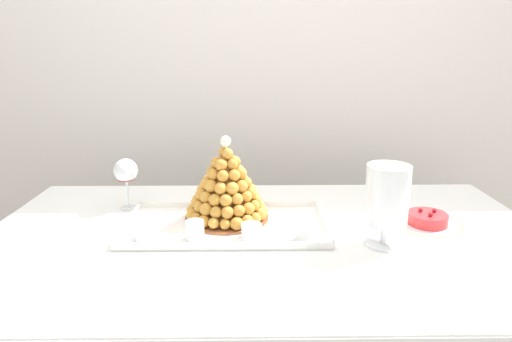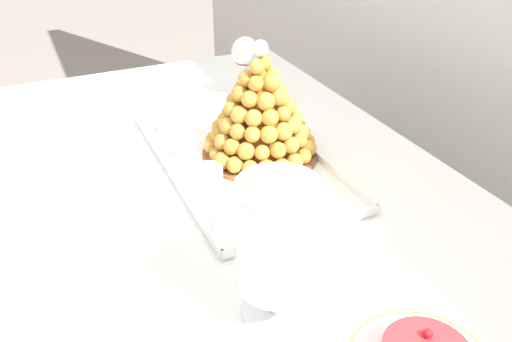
# 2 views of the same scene
# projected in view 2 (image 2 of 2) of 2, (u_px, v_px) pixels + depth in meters

# --- Properties ---
(buffet_table) EXTENTS (1.74, 0.99, 0.75)m
(buffet_table) POSITION_uv_depth(u_px,v_px,m) (239.00, 231.00, 1.14)
(buffet_table) COLOR brown
(buffet_table) RESTS_ON ground_plane
(serving_tray) EXTENTS (0.63, 0.34, 0.02)m
(serving_tray) POSITION_uv_depth(u_px,v_px,m) (240.00, 160.00, 1.21)
(serving_tray) COLOR white
(serving_tray) RESTS_ON buffet_table
(croquembouche) EXTENTS (0.27, 0.27, 0.28)m
(croquembouche) POSITION_uv_depth(u_px,v_px,m) (260.00, 113.00, 1.17)
(croquembouche) COLOR brown
(croquembouche) RESTS_ON serving_tray
(dessert_cup_left) EXTENTS (0.06, 0.06, 0.05)m
(dessert_cup_left) POSITION_uv_depth(u_px,v_px,m) (167.00, 119.00, 1.34)
(dessert_cup_left) COLOR silver
(dessert_cup_left) RESTS_ON serving_tray
(dessert_cup_mid_left) EXTENTS (0.05, 0.05, 0.06)m
(dessert_cup_mid_left) POSITION_uv_depth(u_px,v_px,m) (184.00, 143.00, 1.22)
(dessert_cup_mid_left) COLOR silver
(dessert_cup_mid_left) RESTS_ON serving_tray
(dessert_cup_centre) EXTENTS (0.06, 0.06, 0.05)m
(dessert_cup_centre) POSITION_uv_depth(u_px,v_px,m) (209.00, 177.00, 1.10)
(dessert_cup_centre) COLOR silver
(dessert_cup_centre) RESTS_ON serving_tray
(dessert_cup_mid_right) EXTENTS (0.06, 0.06, 0.05)m
(dessert_cup_mid_right) POSITION_uv_depth(u_px,v_px,m) (228.00, 217.00, 0.97)
(dessert_cup_mid_right) COLOR silver
(dessert_cup_mid_right) RESTS_ON serving_tray
(macaron_goblet) EXTENTS (0.12, 0.12, 0.24)m
(macaron_goblet) POSITION_uv_depth(u_px,v_px,m) (278.00, 238.00, 0.73)
(macaron_goblet) COLOR white
(macaron_goblet) RESTS_ON buffet_table
(wine_glass) EXTENTS (0.08, 0.08, 0.18)m
(wine_glass) POSITION_uv_depth(u_px,v_px,m) (246.00, 54.00, 1.48)
(wine_glass) COLOR silver
(wine_glass) RESTS_ON buffet_table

